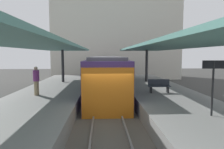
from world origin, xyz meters
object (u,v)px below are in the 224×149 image
Objects in this scene: platform_bench at (159,85)px; passenger_near_bench at (36,80)px; commuter_train at (105,74)px; platform_sign at (213,75)px.

passenger_near_bench is (-7.63, -0.43, 0.44)m from platform_bench.
commuter_train is at bearing 124.81° from platform_bench.
passenger_near_bench reaches higher than platform_bench.
platform_sign is 9.56m from passenger_near_bench.
commuter_train is 10.76m from platform_sign.
commuter_train is 5.94m from platform_bench.
platform_sign is at bearing -82.06° from platform_bench.
commuter_train is 6.79m from passenger_near_bench.
commuter_train is at bearing 51.26° from passenger_near_bench.
platform_sign is at bearing -28.99° from passenger_near_bench.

